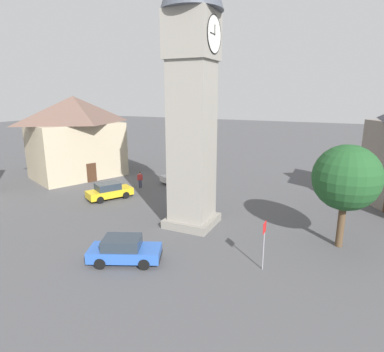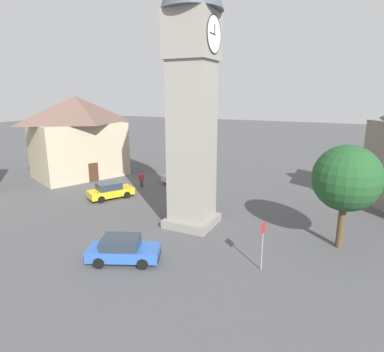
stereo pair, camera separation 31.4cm
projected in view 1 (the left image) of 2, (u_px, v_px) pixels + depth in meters
The scene contains 9 objects.
ground_plane at pixel (192, 224), 24.36m from camera, with size 200.00×200.00×0.00m, color #4C4C4F.
clock_tower at pixel (192, 51), 21.36m from camera, with size 4.12×4.12×20.97m.
car_blue_kerb at pixel (179, 176), 35.79m from camera, with size 4.42×3.50×1.53m.
car_silver_kerb at pixel (109, 191), 30.12m from camera, with size 4.42×3.51×1.53m.
car_red_corner at pixel (124, 250), 18.69m from camera, with size 3.19×4.46×1.53m.
pedestrian at pixel (140, 178), 33.70m from camera, with size 0.43×0.42×1.69m.
tree at pixel (346, 178), 19.77m from camera, with size 4.07×4.07×6.58m.
building_corner_back at pixel (76, 136), 37.44m from camera, with size 11.88×10.34×9.29m.
road_sign at pixel (264, 238), 17.63m from camera, with size 0.60×0.07×2.80m.
Camera 1 is at (20.59, 9.63, 9.48)m, focal length 30.37 mm.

